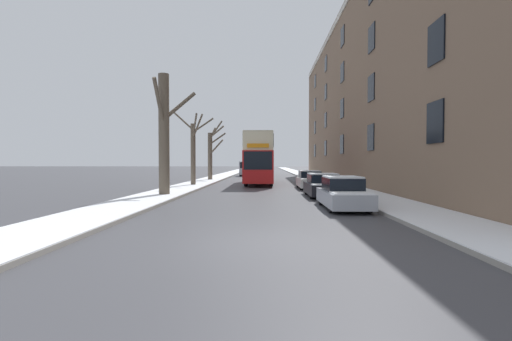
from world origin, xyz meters
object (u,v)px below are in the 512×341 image
Objects in this scene: double_decker_bus at (259,157)px; pedestrian_left_sidewalk at (194,176)px; oncoming_van at (247,168)px; bare_tree_left_0 at (164,131)px; parked_car_0 at (343,194)px; parked_car_1 at (323,186)px; parked_car_2 at (310,180)px; bare_tree_left_2 at (211,153)px; bare_tree_left_1 at (193,149)px.

pedestrian_left_sidewalk is at bearing -149.94° from double_decker_bus.
bare_tree_left_0 is at bearing -95.82° from oncoming_van.
pedestrian_left_sidewalk is (-9.46, 13.64, 0.22)m from parked_car_0.
parked_car_0 is at bearing -80.19° from oncoming_van.
parked_car_2 reaches higher than parked_car_1.
parked_car_2 is (3.98, -5.52, -1.92)m from double_decker_bus.
bare_tree_left_2 is 1.52× the size of parked_car_2.
bare_tree_left_0 reaches higher than parked_car_2.
pedestrian_left_sidewalk is at bearing 138.32° from parked_car_1.
bare_tree_left_2 is 8.69m from pedestrian_left_sidewalk.
bare_tree_left_1 is 1.51× the size of parked_car_0.
parked_car_0 is 36.34m from oncoming_van.
oncoming_van is (-6.19, 24.50, 0.51)m from parked_car_2.
parked_car_2 is (9.32, -10.75, -2.40)m from bare_tree_left_2.
parked_car_0 is (9.33, -4.98, -3.19)m from bare_tree_left_0.
bare_tree_left_2 reaches higher than parked_car_2.
bare_tree_left_0 is 9.87m from parked_car_1.
bare_tree_left_2 is 7.49m from double_decker_bus.
bare_tree_left_0 is at bearing -89.44° from bare_tree_left_1.
bare_tree_left_2 is 4.13× the size of pedestrian_left_sidewalk.
parked_car_1 is at bearing -71.04° from double_decker_bus.
double_decker_bus reaches higher than oncoming_van.
parked_car_1 is at bearing 90.00° from parked_car_0.
bare_tree_left_0 reaches higher than bare_tree_left_1.
bare_tree_left_0 is 13.05m from double_decker_bus.
bare_tree_left_0 is at bearing 24.95° from pedestrian_left_sidewalk.
parked_car_2 is at bearing 90.00° from parked_car_1.
bare_tree_left_2 is at bearing 89.38° from bare_tree_left_1.
parked_car_1 is 0.84× the size of oncoming_van.
oncoming_van is (-6.19, 30.59, 0.52)m from parked_car_1.
bare_tree_left_2 is 14.43m from parked_car_2.
pedestrian_left_sidewalk is at bearing 166.09° from parked_car_2.
double_decker_bus is at bearing 32.18° from bare_tree_left_1.
parked_car_1 is at bearing 1.43° from bare_tree_left_0.
parked_car_2 is at bearing -75.83° from oncoming_van.
pedestrian_left_sidewalk is at bearing 102.52° from bare_tree_left_1.
bare_tree_left_0 reaches higher than parked_car_1.
double_decker_bus is 19.16m from oncoming_van.
bare_tree_left_2 is at bearing 89.96° from bare_tree_left_0.
parked_car_2 is at bearing -12.59° from bare_tree_left_1.
bare_tree_left_0 is at bearing -145.89° from parked_car_2.
pedestrian_left_sidewalk is (-0.05, 0.24, -2.22)m from bare_tree_left_1.
bare_tree_left_2 is at bearing -156.96° from pedestrian_left_sidewalk.
parked_car_0 is at bearing -90.00° from parked_car_1.
bare_tree_left_1 is 0.94× the size of bare_tree_left_2.
bare_tree_left_0 is 31.10m from oncoming_van.
oncoming_van is at bearing 81.81° from bare_tree_left_1.
bare_tree_left_1 is 12.71m from parked_car_1.
parked_car_1 is at bearing -78.56° from oncoming_van.
parked_car_0 is at bearing -67.09° from bare_tree_left_2.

